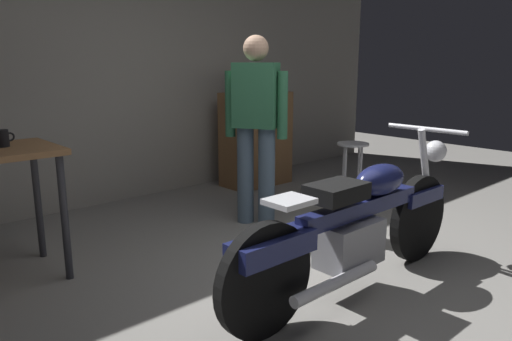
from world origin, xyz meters
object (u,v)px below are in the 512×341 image
Objects in this scene: shop_stool at (352,157)px; mug_black_matte at (3,138)px; wooden_dresser at (256,139)px; person_standing at (256,122)px; motorcycle at (357,224)px.

mug_black_matte is at bearing 170.88° from shop_stool.
person_standing is at bearing -132.11° from wooden_dresser.
wooden_dresser is (-0.17, 1.28, 0.05)m from shop_stool.
shop_stool is 0.58× the size of wooden_dresser.
mug_black_matte is (-1.98, 0.29, 0.03)m from person_standing.
motorcycle is 1.99× the size of wooden_dresser.
wooden_dresser is at bearing -72.87° from person_standing.
person_standing is (0.44, 1.44, 0.48)m from motorcycle.
motorcycle is at bearing 132.26° from person_standing.
person_standing is 2.61× the size of shop_stool.
wooden_dresser is at bearing 97.56° from shop_stool.
mug_black_matte is (-2.95, -0.78, 0.41)m from wooden_dresser.
mug_black_matte is at bearing 51.02° from person_standing.
shop_stool is (1.14, -0.21, -0.43)m from person_standing.
shop_stool is at bearing -131.44° from person_standing.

